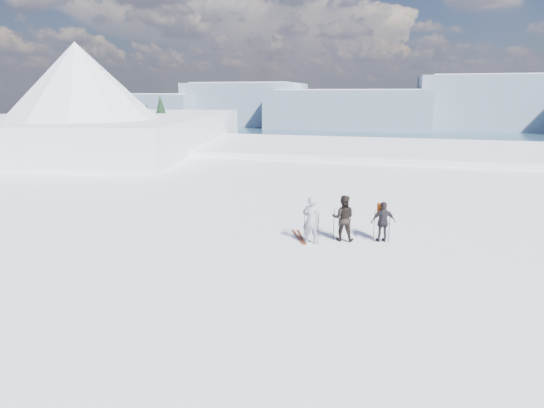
{
  "coord_description": "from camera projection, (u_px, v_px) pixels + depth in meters",
  "views": [
    {
      "loc": [
        1.34,
        -10.72,
        5.23
      ],
      "look_at": [
        -2.37,
        3.0,
        1.51
      ],
      "focal_mm": 28.0,
      "sensor_mm": 36.0,
      "label": 1
    }
  ],
  "objects": [
    {
      "name": "lake_basin",
      "position": [
        368.0,
        217.0,
        41.34
      ],
      "size": [
        820.0,
        820.0,
        71.62
      ],
      "color": "white",
      "rests_on": "ground"
    },
    {
      "name": "far_mountain_range",
      "position": [
        418.0,
        106.0,
        430.69
      ],
      "size": [
        770.0,
        110.0,
        53.0
      ],
      "color": "slate",
      "rests_on": "ground"
    },
    {
      "name": "near_ridge",
      "position": [
        123.0,
        175.0,
        46.67
      ],
      "size": [
        31.37,
        35.68,
        25.62
      ],
      "color": "white",
      "rests_on": "ground"
    },
    {
      "name": "skier_grey",
      "position": [
        311.0,
        220.0,
        15.09
      ],
      "size": [
        0.65,
        0.44,
        1.71
      ],
      "primitive_type": "imported",
      "rotation": [
        0.0,
        0.0,
        3.2
      ],
      "color": "gray",
      "rests_on": "ground"
    },
    {
      "name": "skier_dark",
      "position": [
        343.0,
        218.0,
        15.36
      ],
      "size": [
        0.86,
        0.68,
        1.7
      ],
      "primitive_type": "imported",
      "rotation": [
        0.0,
        0.0,
        3.19
      ],
      "color": "black",
      "rests_on": "ground"
    },
    {
      "name": "skier_pack",
      "position": [
        383.0,
        222.0,
        15.25
      ],
      "size": [
        0.94,
        0.62,
        1.49
      ],
      "primitive_type": "imported",
      "rotation": [
        0.0,
        0.0,
        3.46
      ],
      "color": "black",
      "rests_on": "ground"
    },
    {
      "name": "backpack",
      "position": [
        383.0,
        194.0,
        15.24
      ],
      "size": [
        0.36,
        0.27,
        0.46
      ],
      "primitive_type": "cube",
      "rotation": [
        0.0,
        0.0,
        3.46
      ],
      "color": "#B84711",
      "rests_on": "skier_pack"
    },
    {
      "name": "ski_poles",
      "position": [
        345.0,
        226.0,
        15.21
      ],
      "size": [
        2.96,
        0.85,
        1.29
      ],
      "color": "black",
      "rests_on": "ground"
    },
    {
      "name": "skis_loose",
      "position": [
        300.0,
        237.0,
        15.89
      ],
      "size": [
        0.89,
        1.62,
        0.03
      ],
      "color": "black",
      "rests_on": "ground"
    }
  ]
}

